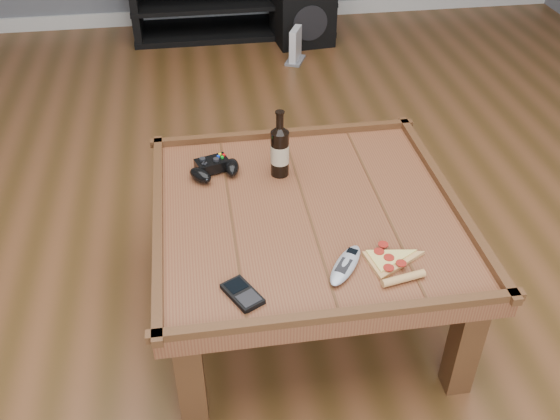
{
  "coord_description": "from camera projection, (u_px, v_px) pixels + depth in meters",
  "views": [
    {
      "loc": [
        -0.34,
        -1.6,
        1.69
      ],
      "look_at": [
        -0.1,
        -0.08,
        0.52
      ],
      "focal_mm": 40.0,
      "sensor_mm": 36.0,
      "label": 1
    }
  ],
  "objects": [
    {
      "name": "game_controller",
      "position": [
        215.0,
        168.0,
        2.2
      ],
      "size": [
        0.19,
        0.16,
        0.05
      ],
      "rotation": [
        0.0,
        0.0,
        0.3
      ],
      "color": "black",
      "rests_on": "coffee_table"
    },
    {
      "name": "game_console",
      "position": [
        295.0,
        47.0,
        4.02
      ],
      "size": [
        0.16,
        0.2,
        0.22
      ],
      "rotation": [
        0.0,
        0.0,
        -0.42
      ],
      "color": "slate",
      "rests_on": "ground"
    },
    {
      "name": "beer_bottle",
      "position": [
        280.0,
        150.0,
        2.16
      ],
      "size": [
        0.06,
        0.06,
        0.25
      ],
      "color": "black",
      "rests_on": "coffee_table"
    },
    {
      "name": "subwoofer",
      "position": [
        302.0,
        14.0,
        4.25
      ],
      "size": [
        0.41,
        0.41,
        0.37
      ],
      "rotation": [
        0.0,
        0.0,
        0.11
      ],
      "color": "black",
      "rests_on": "ground"
    },
    {
      "name": "smartphone",
      "position": [
        242.0,
        294.0,
        1.73
      ],
      "size": [
        0.12,
        0.14,
        0.02
      ],
      "rotation": [
        0.0,
        0.0,
        0.49
      ],
      "color": "black",
      "rests_on": "coffee_table"
    },
    {
      "name": "coffee_table",
      "position": [
        307.0,
        224.0,
        2.08
      ],
      "size": [
        1.03,
        1.03,
        0.48
      ],
      "color": "brown",
      "rests_on": "ground"
    },
    {
      "name": "ground",
      "position": [
        304.0,
        306.0,
        2.32
      ],
      "size": [
        6.0,
        6.0,
        0.0
      ],
      "primitive_type": "plane",
      "color": "#4A3015",
      "rests_on": "ground"
    },
    {
      "name": "baseboard",
      "position": [
        231.0,
        14.0,
        4.64
      ],
      "size": [
        5.0,
        0.02,
        0.1
      ],
      "primitive_type": "cube",
      "color": "silver",
      "rests_on": "ground"
    },
    {
      "name": "remote_control",
      "position": [
        345.0,
        265.0,
        1.81
      ],
      "size": [
        0.16,
        0.19,
        0.03
      ],
      "rotation": [
        0.0,
        0.0,
        -0.61
      ],
      "color": "#989EA6",
      "rests_on": "coffee_table"
    },
    {
      "name": "pizza_slice",
      "position": [
        391.0,
        263.0,
        1.83
      ],
      "size": [
        0.19,
        0.26,
        0.02
      ],
      "rotation": [
        0.0,
        0.0,
        0.19
      ],
      "color": "tan",
      "rests_on": "coffee_table"
    }
  ]
}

